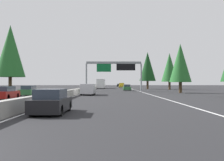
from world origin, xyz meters
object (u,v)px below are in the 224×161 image
(conifer_right_near, at_px, (180,63))
(conifer_right_mid, at_px, (169,67))
(sedan_mid_left, at_px, (52,102))
(conifer_right_far, at_px, (148,67))
(sign_gantry_overhead, at_px, (115,68))
(pickup_distant_b, at_px, (122,85))
(oncoming_near, at_px, (5,93))
(bus_far_right, at_px, (101,83))
(sedan_near_center, at_px, (119,85))
(sedan_near_right, at_px, (127,88))
(oncoming_far, at_px, (29,91))
(conifer_left_near, at_px, (10,51))
(minivan_mid_center, at_px, (88,89))

(conifer_right_near, distance_m, conifer_right_mid, 23.75)
(sedan_mid_left, distance_m, conifer_right_far, 64.55)
(sign_gantry_overhead, distance_m, pickup_distant_b, 41.56)
(oncoming_near, bearing_deg, conifer_right_mid, 146.45)
(conifer_right_mid, bearing_deg, bus_far_right, 50.27)
(sedan_mid_left, height_order, pickup_distant_b, pickup_distant_b)
(sedan_near_center, bearing_deg, sedan_near_right, -179.73)
(sedan_near_right, distance_m, conifer_right_near, 19.78)
(pickup_distant_b, height_order, oncoming_far, pickup_distant_b)
(conifer_right_far, xyz_separation_m, conifer_left_near, (-22.87, 32.43, 1.87))
(minivan_mid_center, xyz_separation_m, sedan_near_center, (92.16, -7.04, -0.27))
(minivan_mid_center, height_order, oncoming_near, minivan_mid_center)
(sedan_near_center, relative_size, conifer_left_near, 0.31)
(sedan_mid_left, height_order, conifer_right_mid, conifer_right_mid)
(sign_gantry_overhead, relative_size, conifer_left_near, 0.89)
(oncoming_near, height_order, conifer_right_near, conifer_right_near)
(sign_gantry_overhead, bearing_deg, sedan_mid_left, 174.31)
(conifer_right_far, bearing_deg, pickup_distant_b, 18.21)
(sedan_mid_left, distance_m, sedan_near_right, 49.74)
(sedan_mid_left, bearing_deg, conifer_right_mid, -19.29)
(sedan_mid_left, distance_m, pickup_distant_b, 84.21)
(sedan_near_center, xyz_separation_m, conifer_right_far, (-53.59, -7.34, 6.10))
(sedan_near_right, xyz_separation_m, conifer_right_mid, (6.53, -12.10, 5.43))
(minivan_mid_center, xyz_separation_m, conifer_left_near, (15.69, 18.05, 7.70))
(conifer_right_near, relative_size, conifer_right_far, 0.82)
(conifer_right_near, bearing_deg, bus_far_right, 22.25)
(sedan_near_center, bearing_deg, oncoming_near, 171.43)
(pickup_distant_b, relative_size, oncoming_far, 1.27)
(sedan_mid_left, xyz_separation_m, conifer_right_near, (32.18, -16.27, 4.84))
(conifer_right_far, bearing_deg, minivan_mid_center, 159.55)
(sedan_mid_left, bearing_deg, minivan_mid_center, -0.09)
(conifer_left_near, bearing_deg, bus_far_right, -29.31)
(conifer_right_far, bearing_deg, conifer_left_near, 125.20)
(conifer_right_mid, bearing_deg, sedan_mid_left, 160.71)
(sign_gantry_overhead, distance_m, minivan_mid_center, 19.58)
(sedan_mid_left, bearing_deg, oncoming_near, 31.46)
(sedan_mid_left, height_order, minivan_mid_center, minivan_mid_center)
(sign_gantry_overhead, xyz_separation_m, conifer_left_near, (-2.93, 22.27, 3.36))
(conifer_right_mid, bearing_deg, conifer_right_near, 172.20)
(pickup_distant_b, bearing_deg, sedan_near_center, 0.61)
(sedan_mid_left, distance_m, sedan_near_center, 116.43)
(pickup_distant_b, relative_size, conifer_right_near, 0.62)
(sign_gantry_overhead, height_order, oncoming_far, sign_gantry_overhead)
(sign_gantry_overhead, bearing_deg, conifer_right_near, -131.12)
(pickup_distant_b, distance_m, conifer_right_mid, 31.09)
(oncoming_far, relative_size, conifer_left_near, 0.31)
(minivan_mid_center, distance_m, pickup_distant_b, 60.28)
(pickup_distant_b, relative_size, conifer_left_near, 0.39)
(sedan_mid_left, bearing_deg, conifer_right_near, -26.82)
(sedan_mid_left, distance_m, minivan_mid_center, 24.06)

